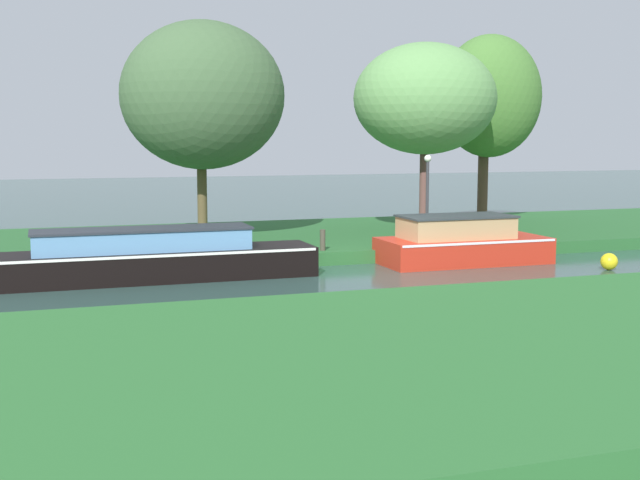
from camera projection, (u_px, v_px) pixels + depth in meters
name	position (u px, v px, depth m)	size (l,w,h in m)	color
ground_plane	(377.00, 275.00, 23.27)	(120.00, 120.00, 0.00)	#2C4A44
riverbank_far	(302.00, 239.00, 29.82)	(72.00, 10.00, 0.40)	#265C2B
riverbank_near	(570.00, 343.00, 14.78)	(72.00, 10.00, 0.40)	#2A652D
red_barge	(461.00, 243.00, 25.37)	(5.18, 2.18, 1.49)	red
black_narrowboat	(154.00, 257.00, 22.41)	(8.61, 1.87, 1.42)	black
willow_tree_left	(203.00, 96.00, 27.49)	(5.49, 4.62, 7.29)	brown
willow_tree_centre	(425.00, 99.00, 29.67)	(5.24, 4.61, 6.82)	brown
willow_tree_right	(490.00, 97.00, 33.27)	(4.31, 3.36, 7.54)	brown
lamp_post	(427.00, 186.00, 27.75)	(0.24, 0.24, 2.87)	#333338
mooring_post_near	(323.00, 240.00, 25.31)	(0.17, 0.17, 0.64)	#423F32
channel_buoy	(609.00, 262.00, 24.11)	(0.50, 0.50, 0.50)	yellow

